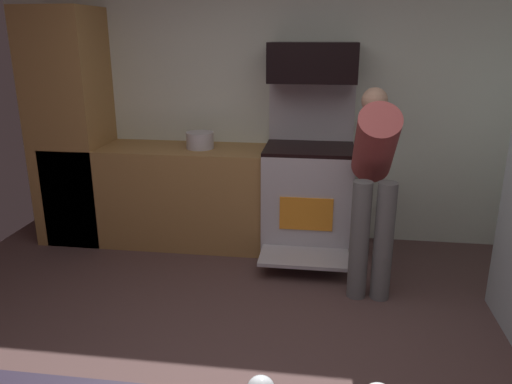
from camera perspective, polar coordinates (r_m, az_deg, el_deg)
name	(u,v)px	position (r m, az deg, el deg)	size (l,w,h in m)	color
wall_back	(283,99)	(4.64, 3.08, 10.55)	(5.20, 0.12, 2.60)	silver
lower_cabinet_run	(181,195)	(4.65, -8.62, -0.37)	(2.40, 0.60, 0.90)	#A0733F
cabinet_column	(72,128)	(4.88, -20.37, 6.87)	(0.60, 0.60, 2.10)	#A0733F
oven_range	(308,195)	(4.43, 5.97, -0.40)	(0.76, 1.02, 1.48)	#BBB6BB
microwave	(313,62)	(4.32, 6.51, 14.53)	(0.74, 0.38, 0.33)	black
person_cook	(374,174)	(3.71, 13.35, 2.00)	(0.31, 0.72, 1.49)	slate
stock_pot	(200,140)	(4.46, -6.44, 5.92)	(0.24, 0.24, 0.15)	silver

